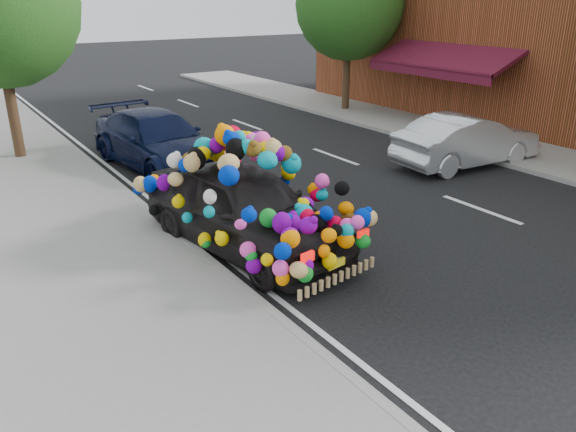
% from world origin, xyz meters
% --- Properties ---
extents(ground, '(100.00, 100.00, 0.00)m').
position_xyz_m(ground, '(0.00, 0.00, 0.00)').
color(ground, black).
rests_on(ground, ground).
extents(sidewalk, '(4.00, 60.00, 0.12)m').
position_xyz_m(sidewalk, '(-4.30, 0.00, 0.06)').
color(sidewalk, gray).
rests_on(sidewalk, ground).
extents(kerb, '(0.15, 60.00, 0.13)m').
position_xyz_m(kerb, '(-2.35, 0.00, 0.07)').
color(kerb, gray).
rests_on(kerb, ground).
extents(footpath_far, '(3.00, 40.00, 0.12)m').
position_xyz_m(footpath_far, '(8.20, 3.00, 0.06)').
color(footpath_far, gray).
rests_on(footpath_far, ground).
extents(lane_markings, '(6.00, 50.00, 0.01)m').
position_xyz_m(lane_markings, '(3.60, 0.00, 0.01)').
color(lane_markings, silver).
rests_on(lane_markings, ground).
extents(tree_far_b, '(4.00, 4.00, 5.90)m').
position_xyz_m(tree_far_b, '(8.00, 10.00, 3.89)').
color(tree_far_b, '#332114').
rests_on(tree_far_b, ground).
extents(plush_art_car, '(2.79, 4.84, 2.14)m').
position_xyz_m(plush_art_car, '(-1.49, 1.09, 1.10)').
color(plush_art_car, black).
rests_on(plush_art_car, ground).
extents(navy_sedan, '(2.45, 5.06, 1.42)m').
position_xyz_m(navy_sedan, '(-0.87, 6.79, 0.71)').
color(navy_sedan, black).
rests_on(navy_sedan, ground).
extents(silver_hatchback, '(4.19, 1.72, 1.35)m').
position_xyz_m(silver_hatchback, '(5.94, 2.42, 0.68)').
color(silver_hatchback, silver).
rests_on(silver_hatchback, ground).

